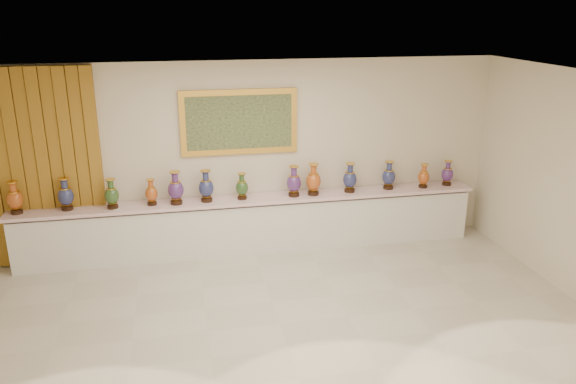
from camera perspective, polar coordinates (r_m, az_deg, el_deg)
name	(u,v)px	position (r m, az deg, el deg)	size (l,w,h in m)	color
ground	(279,324)	(7.18, -0.88, -13.24)	(8.00, 8.00, 0.00)	beige
room	(77,161)	(8.85, -20.64, 2.97)	(8.00, 8.00, 8.00)	beige
counter	(253,225)	(8.99, -3.59, -3.37)	(7.28, 0.48, 0.90)	white
vase_0	(15,199)	(8.99, -26.00, -0.66)	(0.23, 0.23, 0.49)	black
vase_1	(66,196)	(8.85, -21.65, -0.35)	(0.27, 0.27, 0.49)	black
vase_2	(112,195)	(8.69, -17.47, -0.30)	(0.24, 0.24, 0.46)	black
vase_3	(151,193)	(8.69, -13.71, -0.13)	(0.24, 0.24, 0.41)	black
vase_4	(176,189)	(8.63, -11.34, 0.26)	(0.28, 0.28, 0.51)	black
vase_5	(206,187)	(8.67, -8.31, 0.46)	(0.25, 0.25, 0.50)	black
vase_6	(242,187)	(8.73, -4.70, 0.47)	(0.25, 0.25, 0.42)	black
vase_7	(294,183)	(8.82, 0.60, 0.96)	(0.28, 0.28, 0.49)	black
vase_8	(313,181)	(8.89, 2.60, 1.14)	(0.29, 0.29, 0.51)	black
vase_9	(350,179)	(9.08, 6.31, 1.32)	(0.28, 0.28, 0.48)	black
vase_10	(389,176)	(9.33, 10.20, 1.56)	(0.26, 0.26, 0.47)	black
vase_11	(424,177)	(9.53, 13.61, 1.50)	(0.21, 0.21, 0.40)	black
vase_12	(447,174)	(9.75, 15.89, 1.76)	(0.26, 0.26, 0.42)	black
label_card	(117,209)	(8.68, -17.01, -1.71)	(0.10, 0.06, 0.00)	white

